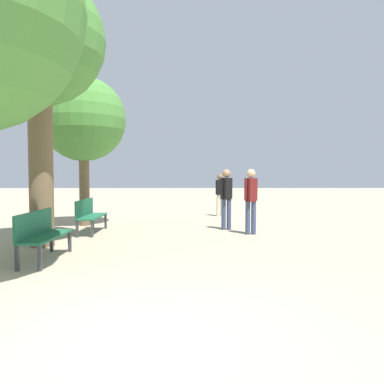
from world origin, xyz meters
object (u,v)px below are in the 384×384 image
pedestrian_mid (220,192)px  pedestrian_far (226,195)px  tree_row_2 (83,120)px  pedestrian_near (251,197)px  bench_row_1 (41,232)px  bench_row_2 (89,213)px  tree_row_1 (39,43)px

pedestrian_mid → pedestrian_far: pedestrian_far is taller
tree_row_2 → pedestrian_near: bearing=-20.1°
pedestrian_near → pedestrian_far: 1.02m
bench_row_1 → tree_row_2: size_ratio=0.35×
bench_row_1 → bench_row_2: same height
bench_row_2 → tree_row_2: 3.18m
bench_row_2 → pedestrian_mid: pedestrian_mid is taller
bench_row_2 → pedestrian_near: (4.41, -0.32, 0.47)m
tree_row_1 → tree_row_2: bearing=90.0°
pedestrian_mid → pedestrian_far: size_ratio=0.93×
tree_row_1 → pedestrian_far: tree_row_1 is taller
pedestrian_mid → bench_row_1: bearing=-118.3°
bench_row_1 → tree_row_2: (-0.53, 4.81, 2.76)m
bench_row_2 → tree_row_1: (-0.53, -1.92, 3.94)m
pedestrian_near → pedestrian_mid: 4.34m
tree_row_1 → bench_row_2: bearing=74.6°
bench_row_2 → tree_row_1: bearing=-105.4°
bench_row_1 → pedestrian_mid: bearing=61.7°
bench_row_1 → pedestrian_far: (3.84, 3.86, 0.47)m
bench_row_1 → pedestrian_mid: 8.32m
bench_row_1 → tree_row_1: tree_row_1 is taller
bench_row_1 → pedestrian_mid: size_ratio=1.01×
bench_row_1 → tree_row_2: tree_row_2 is taller
tree_row_1 → pedestrian_mid: bearing=52.9°
bench_row_2 → pedestrian_far: (3.84, 0.53, 0.47)m
pedestrian_near → tree_row_2: bearing=159.9°
bench_row_1 → pedestrian_far: 5.46m
bench_row_2 → tree_row_2: size_ratio=0.35×
bench_row_1 → pedestrian_far: pedestrian_far is taller
tree_row_1 → pedestrian_near: size_ratio=3.44×
bench_row_1 → pedestrian_far: size_ratio=0.94×
bench_row_1 → tree_row_1: size_ratio=0.27×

